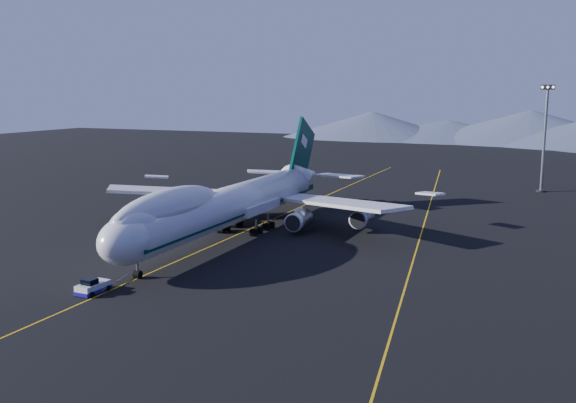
% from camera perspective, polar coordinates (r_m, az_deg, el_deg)
% --- Properties ---
extents(ground, '(500.00, 500.00, 0.00)m').
position_cam_1_polar(ground, '(110.02, -5.03, -3.17)').
color(ground, black).
rests_on(ground, ground).
extents(taxiway_line_main, '(0.25, 220.00, 0.01)m').
position_cam_1_polar(taxiway_line_main, '(110.02, -5.03, -3.17)').
color(taxiway_line_main, '#CD9D0C').
rests_on(taxiway_line_main, ground).
extents(taxiway_line_side, '(28.08, 198.09, 0.01)m').
position_cam_1_polar(taxiway_line_side, '(109.28, 11.58, -3.42)').
color(taxiway_line_side, '#CD9D0C').
rests_on(taxiway_line_side, ground).
extents(boeing_747, '(59.62, 72.43, 19.37)m').
position_cam_1_polar(boeing_747, '(108.89, -5.06, -0.19)').
color(boeing_747, silver).
rests_on(boeing_747, ground).
extents(pushback_tug, '(2.73, 4.55, 1.94)m').
position_cam_1_polar(pushback_tug, '(83.54, -16.94, -7.36)').
color(pushback_tug, silver).
rests_on(pushback_tug, ground).
extents(floodlight_mast, '(3.23, 2.42, 26.11)m').
position_cam_1_polar(floodlight_mast, '(169.18, 21.83, 5.25)').
color(floodlight_mast, black).
rests_on(floodlight_mast, ground).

